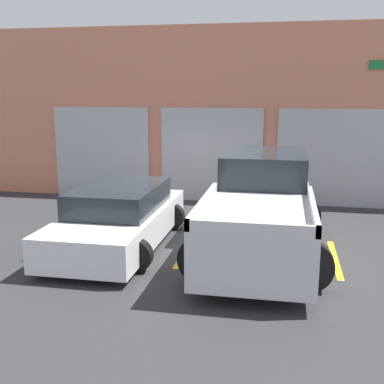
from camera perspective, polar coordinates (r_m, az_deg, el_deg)
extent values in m
plane|color=#2D2D30|center=(11.27, 0.95, -4.45)|extent=(28.00, 28.00, 0.00)
cube|color=#D17A5B|center=(14.08, 3.37, 9.12)|extent=(15.98, 0.60, 4.97)
cube|color=#ADADB2|center=(14.75, -10.63, 4.64)|extent=(2.93, 0.08, 2.70)
cube|color=#ADADB2|center=(13.88, 2.30, 4.38)|extent=(2.93, 0.08, 2.70)
cube|color=#ADADB2|center=(13.78, 16.14, 3.85)|extent=(2.93, 0.08, 2.70)
cube|color=silver|center=(9.51, 8.07, -3.26)|extent=(1.93, 5.27, 0.95)
cube|color=#1E2328|center=(10.76, 8.62, 2.93)|extent=(1.77, 2.37, 0.67)
cube|color=silver|center=(8.32, 1.38, -1.33)|extent=(0.08, 2.90, 0.18)
cube|color=silver|center=(8.22, 14.17, -1.86)|extent=(0.08, 2.90, 0.18)
cube|color=silver|center=(6.86, 7.03, -4.34)|extent=(1.93, 0.08, 0.18)
cylinder|color=black|center=(11.22, 4.13, -2.30)|extent=(0.85, 0.22, 0.85)
cylinder|color=black|center=(11.16, 12.87, -2.66)|extent=(0.85, 0.22, 0.85)
cylinder|color=black|center=(8.13, 1.30, -7.92)|extent=(0.85, 0.22, 0.85)
cylinder|color=black|center=(8.04, 13.51, -8.51)|extent=(0.85, 0.22, 0.85)
cube|color=white|center=(10.14, -8.67, -3.84)|extent=(1.80, 4.42, 0.63)
cube|color=#1E2328|center=(10.10, -8.56, -0.60)|extent=(1.59, 2.43, 0.49)
cylinder|color=black|center=(11.68, -10.06, -2.49)|extent=(0.61, 0.22, 0.61)
cylinder|color=black|center=(11.22, -2.48, -2.91)|extent=(0.61, 0.22, 0.61)
cylinder|color=black|center=(9.29, -16.13, -6.61)|extent=(0.61, 0.22, 0.61)
cylinder|color=black|center=(8.70, -6.72, -7.48)|extent=(0.61, 0.22, 0.61)
cube|color=gold|center=(10.83, -15.90, -5.61)|extent=(0.12, 2.20, 0.01)
cube|color=gold|center=(9.89, -0.56, -6.82)|extent=(0.12, 2.20, 0.01)
cube|color=gold|center=(9.76, 16.58, -7.60)|extent=(0.12, 2.20, 0.01)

